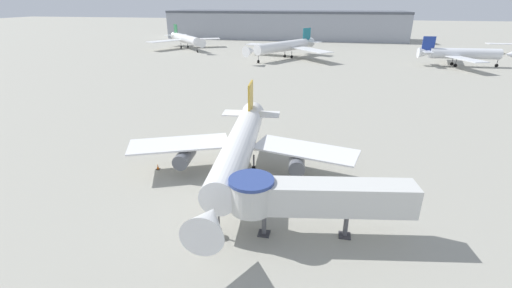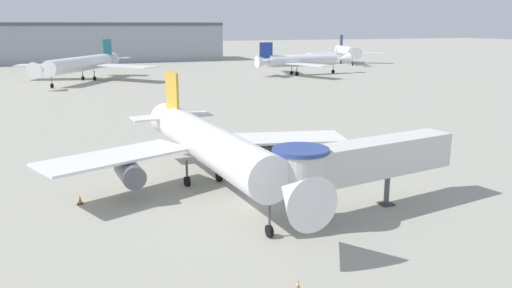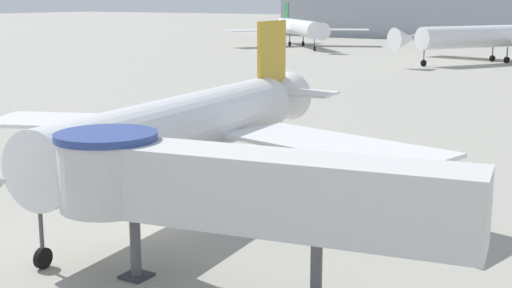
# 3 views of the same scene
# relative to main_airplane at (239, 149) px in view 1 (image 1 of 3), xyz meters

# --- Properties ---
(ground_plane) EXTENTS (800.00, 800.00, 0.00)m
(ground_plane) POSITION_rel_main_airplane_xyz_m (1.30, -4.65, -4.08)
(ground_plane) COLOR #9E9B8E
(main_airplane) EXTENTS (29.28, 31.01, 9.63)m
(main_airplane) POSITION_rel_main_airplane_xyz_m (0.00, 0.00, 0.00)
(main_airplane) COLOR white
(main_airplane) RESTS_ON ground_plane
(jet_bridge) EXTENTS (16.66, 5.79, 5.91)m
(jet_bridge) POSITION_rel_main_airplane_xyz_m (8.81, -9.37, 0.15)
(jet_bridge) COLOR silver
(jet_bridge) RESTS_ON ground_plane
(traffic_cone_port_wing) EXTENTS (0.48, 0.48, 0.78)m
(traffic_cone_port_wing) POSITION_rel_main_airplane_xyz_m (-11.12, 0.41, -3.70)
(traffic_cone_port_wing) COLOR black
(traffic_cone_port_wing) RESTS_ON ground_plane
(background_jet_green_tail) EXTENTS (29.55, 31.50, 9.94)m
(background_jet_green_tail) POSITION_rel_main_airplane_xyz_m (-54.58, 115.20, 0.30)
(background_jet_green_tail) COLOR white
(background_jet_green_tail) RESTS_ON ground_plane
(background_jet_blue_tail) EXTENTS (31.00, 30.61, 9.56)m
(background_jet_blue_tail) POSITION_rel_main_airplane_xyz_m (53.02, 91.47, 0.15)
(background_jet_blue_tail) COLOR silver
(background_jet_blue_tail) RESTS_ON ground_plane
(background_jet_teal_tail) EXTENTS (35.44, 35.62, 10.39)m
(background_jet_teal_tail) POSITION_rel_main_airplane_xyz_m (-7.07, 96.12, 0.48)
(background_jet_teal_tail) COLOR white
(background_jet_teal_tail) RESTS_ON ground_plane
(terminal_building) EXTENTS (132.65, 27.56, 15.15)m
(terminal_building) POSITION_rel_main_airplane_xyz_m (-16.80, 170.35, 3.51)
(terminal_building) COLOR #999EA8
(terminal_building) RESTS_ON ground_plane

